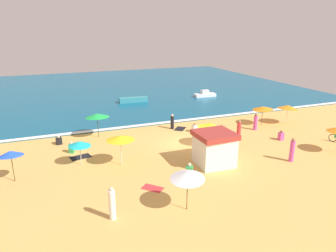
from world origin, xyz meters
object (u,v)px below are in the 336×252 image
Objects in this scene: beach_umbrella_6 at (188,175)px; small_boat_1 at (133,100)px; beach_umbrella_3 at (11,153)px; beach_umbrella_8 at (210,125)px; lifeguard_cabana at (214,148)px; beachgoer_8 at (281,136)px; beachgoer_1 at (189,170)px; beachgoer_6 at (292,150)px; beachgoer_7 at (195,128)px; beach_umbrella_2 at (97,115)px; beachgoer_5 at (255,122)px; beachgoer_3 at (59,141)px; beach_umbrella_5 at (120,138)px; beach_umbrella_4 at (288,107)px; beachgoer_2 at (72,148)px; small_boat_0 at (205,94)px; beachgoer_9 at (112,204)px; beachgoer_4 at (172,122)px; beach_umbrella_0 at (263,108)px; beach_umbrella_7 at (80,144)px; beachgoer_0 at (239,131)px.

beach_umbrella_6 is 26.86m from small_boat_1.
beach_umbrella_3 is 0.76× the size of beach_umbrella_8.
lifeguard_cabana reaches higher than beachgoer_8.
beach_umbrella_3 is 2.32× the size of beachgoer_1.
beachgoer_7 is (-3.70, 9.11, -0.51)m from beachgoer_6.
beach_umbrella_2 is 15.47m from beachgoer_5.
beachgoer_6 reaches higher than beachgoer_3.
beachgoer_1 is at bearing -147.27° from beachgoer_5.
beach_umbrella_5 is 5.55m from beachgoer_1.
beach_umbrella_8 reaches higher than beachgoer_5.
beach_umbrella_4 is at bearing -50.77° from small_boat_1.
beachgoer_6 is (8.32, -0.67, 0.48)m from beachgoer_1.
beach_umbrella_2 is at bearing 8.42° from beachgoer_3.
beachgoer_2 is 0.30× the size of small_boat_0.
beach_umbrella_8 is 3.30× the size of beachgoer_7.
beachgoer_1 is at bearing -46.06° from beachgoer_2.
beach_umbrella_8 is at bearing 3.91° from beach_umbrella_3.
small_boat_0 is 10.78m from small_boat_1.
lifeguard_cabana reaches higher than beach_umbrella_4.
beach_umbrella_5 reaches higher than beachgoer_9.
beachgoer_8 reaches higher than small_boat_1.
beachgoer_3 is 0.51× the size of beachgoer_4.
beachgoer_9 is at bearing -127.18° from small_boat_0.
small_boat_0 is at bearing -2.48° from small_boat_1.
small_boat_1 is at bearing 58.05° from beachgoer_2.
beachgoer_2 is at bearing -132.12° from beach_umbrella_2.
small_boat_1 is (-2.17, 14.31, 0.05)m from beachgoer_7.
beach_umbrella_7 is at bearing -170.08° from beach_umbrella_0.
beachgoer_7 is 0.47× the size of beachgoer_9.
beachgoer_1 is (-15.01, -7.35, -1.40)m from beach_umbrella_4.
beach_umbrella_4 is at bearing 17.17° from beachgoer_0.
beachgoer_4 is 12.10m from beachgoer_6.
beachgoer_4 reaches higher than beachgoer_7.
beach_umbrella_3 reaches higher than beachgoer_5.
beachgoer_1 is 0.51× the size of beachgoer_9.
beachgoer_6 is (12.22, -4.23, -1.23)m from beach_umbrella_5.
beach_umbrella_2 is at bearing -146.00° from small_boat_0.
lifeguard_cabana is 1.45× the size of beachgoer_9.
beach_umbrella_5 reaches higher than beachgoer_3.
beach_umbrella_3 is (-6.74, -6.74, -0.12)m from beach_umbrella_2.
beachgoer_0 is 1.89× the size of beachgoer_1.
beach_umbrella_8 reaches higher than small_boat_1.
beach_umbrella_0 is 2.83× the size of beachgoer_1.
beachgoer_4 is at bearing 87.38° from lifeguard_cabana.
beachgoer_5 is at bearing -23.98° from beachgoer_4.
beachgoer_1 is at bearing -156.92° from lifeguard_cabana.
beach_umbrella_7 is 2.25× the size of beachgoer_1.
beach_umbrella_6 is at bearing -133.03° from lifeguard_cabana.
beach_umbrella_6 is at bearing -64.93° from beachgoer_2.
beachgoer_3 is 18.80m from beachgoer_5.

